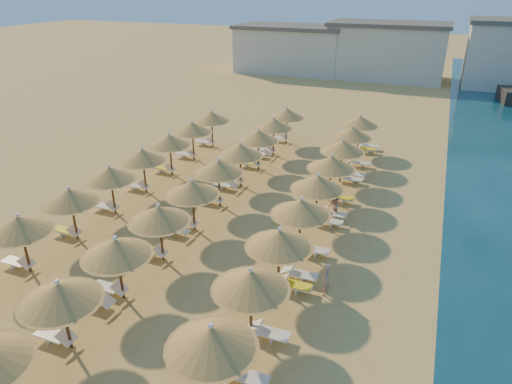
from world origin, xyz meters
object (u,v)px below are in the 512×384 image
at_px(parasol_row_east, 301,208).
at_px(parasol_row_west, 192,189).
at_px(beachgoer_b, 334,205).
at_px(beachgoer_a, 326,279).

height_order(parasol_row_east, parasol_row_west, same).
height_order(parasol_row_east, beachgoer_b, parasol_row_east).
bearing_deg(parasol_row_east, beachgoer_b, 80.35).
xyz_separation_m(parasol_row_east, beachgoer_b, (0.73, 4.32, -1.70)).
bearing_deg(beachgoer_a, parasol_row_west, -109.75).
xyz_separation_m(parasol_row_east, beachgoer_a, (2.04, -2.84, -1.71)).
height_order(parasol_row_west, beachgoer_a, parasol_row_west).
bearing_deg(beachgoer_b, parasol_row_west, -82.13).
xyz_separation_m(beachgoer_b, beachgoer_a, (1.30, -7.16, -0.01)).
relative_size(parasol_row_west, beachgoer_a, 22.65).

